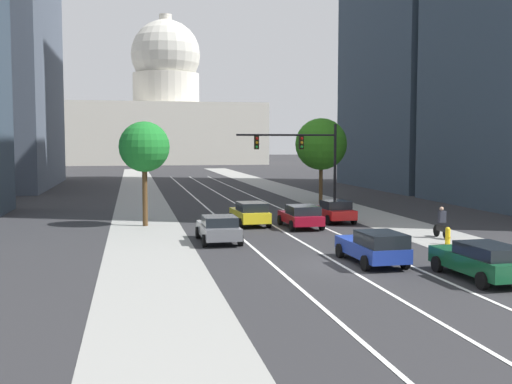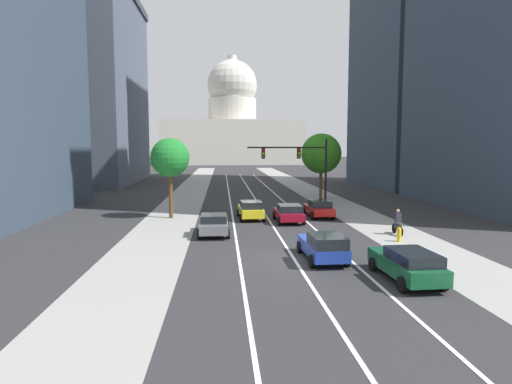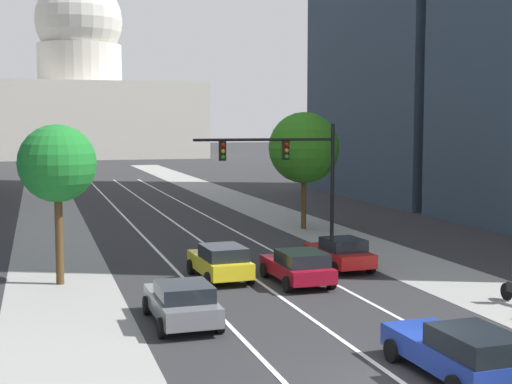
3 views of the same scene
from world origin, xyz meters
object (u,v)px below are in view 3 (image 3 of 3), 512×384
Objects in this scene: car_gray at (182,302)px; traffic_signal_mast at (290,164)px; car_red at (340,253)px; car_yellow at (220,261)px; car_crimson at (298,266)px; car_blue at (458,351)px; street_tree_mid_left at (57,164)px; street_tree_mid_right at (304,148)px; capitol_building at (81,95)px.

traffic_signal_mast reaches higher than car_gray.
traffic_signal_mast reaches higher than car_red.
car_crimson is at bearing -123.65° from car_yellow.
car_crimson is (2.84, -1.71, -0.04)m from car_yellow.
car_blue is 17.68m from street_tree_mid_left.
street_tree_mid_right is at bearing -13.69° from car_blue.
street_tree_mid_right is (2.92, 12.29, 4.33)m from car_red.
car_red reaches higher than car_gray.
capitol_building is 119.98m from car_crimson.
car_yellow is (-5.69, -0.54, 0.04)m from car_red.
car_crimson is at bearing -89.32° from capitol_building.
capitol_building is at bearing -3.31° from car_yellow.
traffic_signal_mast is at bearing -34.80° from car_gray.
car_yellow is (-1.42, -117.70, -11.49)m from capitol_building.
capitol_building is 10.55× the size of car_blue.
car_red is at bearing -87.17° from car_yellow.
street_tree_mid_left reaches higher than car_yellow.
street_tree_mid_right reaches higher than car_yellow.
traffic_signal_mast is (3.66, -112.19, -7.75)m from capitol_building.
capitol_building is at bearing 91.87° from traffic_signal_mast.
traffic_signal_mast is (7.93, 11.68, 3.79)m from car_gray.
car_crimson is 10.59m from street_tree_mid_left.
car_blue is 1.05× the size of car_crimson.
street_tree_mid_right is (11.47, 19.00, 4.33)m from car_gray.
capitol_building is 131.55m from car_blue.
capitol_building is 6.26× the size of traffic_signal_mast.
capitol_building is at bearing -0.62° from car_blue.
traffic_signal_mast reaches higher than car_blue.
car_yellow is 0.57× the size of traffic_signal_mast.
car_red is at bearing -52.08° from car_crimson.
car_blue is at bearing -170.56° from car_yellow.
capitol_building reaches higher than street_tree_mid_right.
capitol_building is 105.36m from street_tree_mid_right.
car_blue is (1.43, -131.03, -11.50)m from capitol_building.
car_red is 0.95× the size of car_gray.
car_red is 0.97× the size of car_crimson.
street_tree_mid_left is (-9.32, 2.82, 4.17)m from car_crimson.
car_gray is 14.62m from traffic_signal_mast.
car_red is at bearing -12.84° from car_blue.
street_tree_mid_left is (-9.32, 14.44, 4.14)m from car_blue.
car_blue is at bearing 165.75° from car_red.
car_crimson is (1.43, -119.41, -11.53)m from capitol_building.
car_crimson is 8.46m from traffic_signal_mast.
car_yellow is at bearing 10.81° from car_blue.
car_crimson is 0.99× the size of car_gray.
car_red is 0.63× the size of street_tree_mid_left.
capitol_building is 117.80m from car_red.
car_yellow is at bearing 92.79° from car_red.
street_tree_mid_right is at bearing 37.85° from street_tree_mid_left.
car_red is 3.63m from car_crimson.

